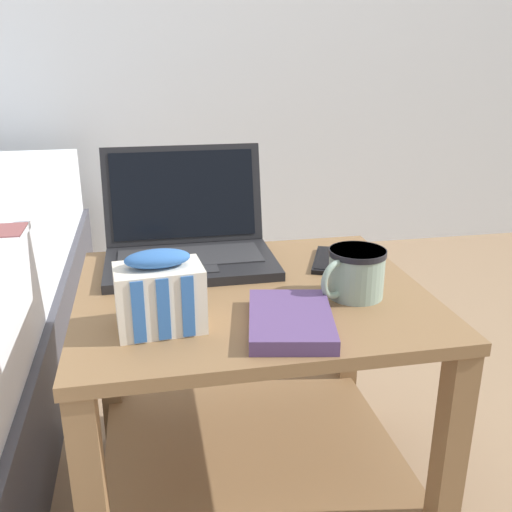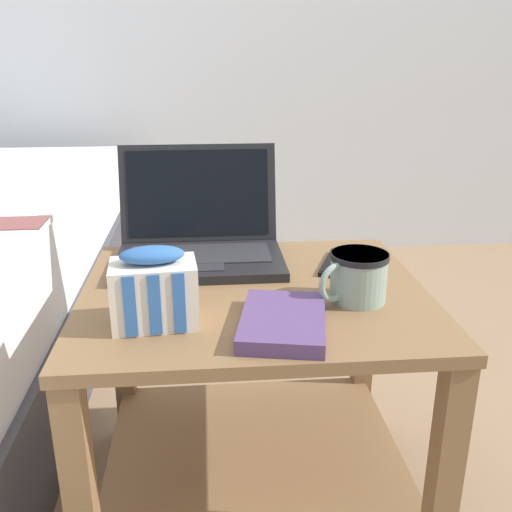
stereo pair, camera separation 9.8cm
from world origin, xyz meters
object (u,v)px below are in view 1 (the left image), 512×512
(laptop, at_px, (188,240))
(snack_bag, at_px, (160,294))
(closed_book, at_px, (291,320))
(mug_front_left, at_px, (356,271))
(cell_phone, at_px, (331,260))

(laptop, height_order, snack_bag, laptop)
(closed_book, bearing_deg, snack_bag, 169.68)
(mug_front_left, distance_m, snack_bag, 0.35)
(closed_book, bearing_deg, mug_front_left, 34.10)
(mug_front_left, height_order, closed_book, mug_front_left)
(laptop, bearing_deg, closed_book, -68.76)
(laptop, relative_size, closed_book, 1.60)
(snack_bag, distance_m, cell_phone, 0.43)
(mug_front_left, relative_size, cell_phone, 0.79)
(mug_front_left, bearing_deg, cell_phone, 85.18)
(cell_phone, height_order, closed_book, closed_book)
(laptop, distance_m, cell_phone, 0.30)
(closed_book, bearing_deg, laptop, 111.24)
(mug_front_left, relative_size, snack_bag, 0.93)
(laptop, xyz_separation_m, closed_book, (0.13, -0.34, -0.03))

